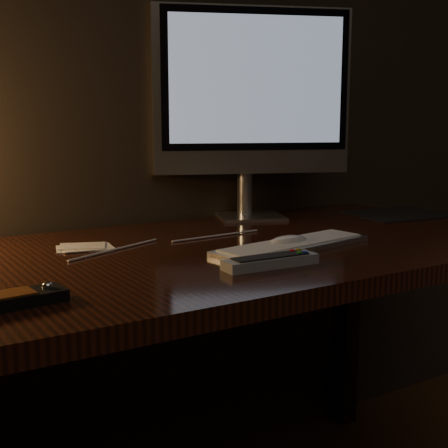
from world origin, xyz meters
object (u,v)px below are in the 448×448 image
mouse (289,243)px  tv_remote (270,261)px  desk (186,298)px  keyboard (292,245)px  media_remote (13,299)px  monitor (253,95)px

mouse → tv_remote: size_ratio=0.49×
desk → keyboard: bearing=-43.1°
desk → keyboard: size_ratio=4.03×
mouse → tv_remote: tv_remote is taller
tv_remote → media_remote: bearing=-177.2°
monitor → tv_remote: size_ratio=2.92×
monitor → tv_remote: (-0.30, -0.50, -0.33)m
mouse → tv_remote: (-0.14, -0.13, 0.00)m
media_remote → monitor: bearing=27.0°
desk → keyboard: keyboard is taller
desk → media_remote: media_remote is taller
mouse → media_remote: 0.64m
monitor → media_remote: size_ratio=3.51×
media_remote → desk: bearing=26.3°
desk → tv_remote: tv_remote is taller
desk → keyboard: 0.28m
keyboard → mouse: bearing=90.0°
desk → tv_remote: bearing=-82.7°
monitor → tv_remote: 0.67m
desk → keyboard: (0.18, -0.17, 0.14)m
keyboard → tv_remote: bearing=-149.9°
desk → monitor: 0.62m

